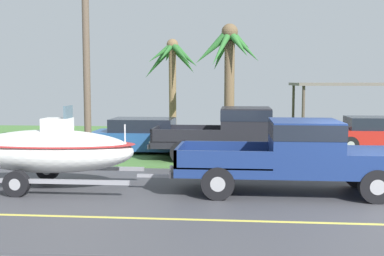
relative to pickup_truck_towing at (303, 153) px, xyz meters
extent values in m
cube|color=#424247|center=(1.39, -0.82, -1.06)|extent=(36.00, 8.00, 0.06)
cube|color=#477538|center=(1.39, 10.18, -1.04)|extent=(36.00, 14.00, 0.11)
cube|color=navy|center=(-0.36, 0.00, -0.40)|extent=(5.60, 1.94, 0.22)
cube|color=navy|center=(1.66, 0.00, -0.10)|extent=(1.57, 1.94, 0.38)
cube|color=navy|center=(0.04, 0.00, 0.26)|extent=(1.68, 1.94, 1.12)
cube|color=black|center=(0.04, 0.00, 0.59)|extent=(1.70, 1.96, 0.38)
cube|color=#112047|center=(-1.98, 0.00, -0.27)|extent=(2.35, 1.94, 0.04)
cube|color=navy|center=(-1.98, 0.93, -0.07)|extent=(2.35, 0.08, 0.45)
cube|color=navy|center=(-1.98, -0.93, -0.07)|extent=(2.35, 0.08, 0.45)
cube|color=navy|center=(-3.11, 0.00, -0.07)|extent=(0.08, 1.94, 0.45)
cube|color=#333338|center=(-3.21, 0.00, -0.46)|extent=(0.12, 1.75, 0.16)
sphere|color=#B2B2B7|center=(-3.33, 0.00, -0.41)|extent=(0.10, 0.10, 0.10)
cylinder|color=black|center=(1.58, 0.86, -0.63)|extent=(0.80, 0.28, 0.80)
cylinder|color=#9E9EA3|center=(1.58, 0.86, -0.63)|extent=(0.36, 0.29, 0.36)
cylinder|color=black|center=(1.58, -0.86, -0.63)|extent=(0.80, 0.28, 0.80)
cylinder|color=#9E9EA3|center=(1.58, -0.86, -0.63)|extent=(0.36, 0.29, 0.36)
cylinder|color=black|center=(-2.10, 0.86, -0.63)|extent=(0.80, 0.28, 0.80)
cylinder|color=#9E9EA3|center=(-2.10, 0.86, -0.63)|extent=(0.36, 0.29, 0.36)
cylinder|color=black|center=(-2.10, -0.86, -0.63)|extent=(0.80, 0.28, 0.80)
cylinder|color=#9E9EA3|center=(-2.10, -0.86, -0.63)|extent=(0.36, 0.29, 0.36)
cube|color=gray|center=(-3.78, 0.00, -0.65)|extent=(0.90, 0.10, 0.08)
cube|color=gray|center=(-6.57, 0.94, -0.65)|extent=(4.68, 0.12, 0.10)
cube|color=gray|center=(-6.57, -0.94, -0.65)|extent=(4.68, 0.12, 0.10)
cylinder|color=black|center=(-7.04, 1.00, -0.71)|extent=(0.64, 0.22, 0.64)
cylinder|color=#9E9EA3|center=(-7.04, 1.00, -0.71)|extent=(0.29, 0.23, 0.29)
cylinder|color=black|center=(-7.04, -1.00, -0.71)|extent=(0.64, 0.22, 0.64)
cylinder|color=#9E9EA3|center=(-7.04, -1.00, -0.71)|extent=(0.29, 0.23, 0.29)
ellipsoid|color=white|center=(-6.57, 0.00, -0.04)|extent=(4.51, 1.86, 1.13)
ellipsoid|color=#B22626|center=(-6.57, 0.00, 0.16)|extent=(4.60, 1.90, 0.12)
cube|color=silver|center=(-6.35, 0.00, 0.51)|extent=(0.70, 0.60, 0.65)
cube|color=slate|center=(-6.05, 0.00, 0.98)|extent=(0.06, 0.56, 0.36)
cylinder|color=silver|center=(-4.55, 0.00, 0.43)|extent=(0.04, 0.04, 0.50)
cube|color=black|center=(-1.74, 4.96, -0.40)|extent=(5.72, 1.97, 0.22)
cube|color=black|center=(0.32, 4.96, -0.10)|extent=(1.60, 1.97, 0.38)
cube|color=black|center=(-1.34, 4.96, 0.29)|extent=(1.72, 1.97, 1.16)
cube|color=black|center=(-1.34, 4.96, 0.64)|extent=(1.74, 1.99, 0.38)
cube|color=black|center=(-3.40, 4.96, -0.27)|extent=(2.40, 1.97, 0.04)
cube|color=black|center=(-3.40, 5.91, -0.07)|extent=(2.40, 0.08, 0.45)
cube|color=black|center=(-3.40, 4.02, -0.07)|extent=(2.40, 0.08, 0.45)
cube|color=black|center=(-4.56, 4.96, -0.07)|extent=(0.08, 1.97, 0.45)
cube|color=#333338|center=(-4.66, 4.96, -0.46)|extent=(0.12, 1.77, 0.16)
sphere|color=#B2B2B7|center=(-4.78, 4.96, -0.41)|extent=(0.10, 0.10, 0.10)
cylinder|color=black|center=(0.24, 5.84, -0.63)|extent=(0.80, 0.28, 0.80)
cylinder|color=#9E9EA3|center=(0.24, 5.84, -0.63)|extent=(0.36, 0.29, 0.36)
cylinder|color=black|center=(0.24, 4.09, -0.63)|extent=(0.80, 0.28, 0.80)
cylinder|color=#9E9EA3|center=(0.24, 4.09, -0.63)|extent=(0.36, 0.29, 0.36)
cylinder|color=black|center=(-3.52, 5.84, -0.63)|extent=(0.80, 0.28, 0.80)
cylinder|color=#9E9EA3|center=(-3.52, 5.84, -0.63)|extent=(0.36, 0.29, 0.36)
cylinder|color=black|center=(-3.52, 4.09, -0.63)|extent=(0.80, 0.28, 0.80)
cylinder|color=#9E9EA3|center=(-3.52, 4.09, -0.63)|extent=(0.36, 0.29, 0.36)
cube|color=#234C89|center=(-5.12, 6.45, -0.50)|extent=(4.32, 1.84, 0.70)
cube|color=black|center=(-5.33, 6.45, 0.10)|extent=(2.42, 1.70, 0.50)
cylinder|color=black|center=(-3.65, 7.29, -0.70)|extent=(0.66, 0.22, 0.66)
cylinder|color=#9E9EA3|center=(-3.65, 7.29, -0.70)|extent=(0.30, 0.23, 0.30)
cylinder|color=black|center=(-3.65, 5.62, -0.70)|extent=(0.66, 0.22, 0.66)
cylinder|color=#9E9EA3|center=(-3.65, 5.62, -0.70)|extent=(0.30, 0.23, 0.30)
cylinder|color=black|center=(-6.58, 7.29, -0.70)|extent=(0.66, 0.22, 0.66)
cylinder|color=#9E9EA3|center=(-6.58, 7.29, -0.70)|extent=(0.30, 0.23, 0.30)
cylinder|color=black|center=(-6.58, 5.62, -0.70)|extent=(0.66, 0.22, 0.66)
cylinder|color=#9E9EA3|center=(-6.58, 5.62, -0.70)|extent=(0.30, 0.23, 0.30)
cube|color=#B21E19|center=(4.30, 8.12, -0.50)|extent=(4.31, 1.85, 0.70)
cube|color=black|center=(4.08, 8.12, 0.10)|extent=(2.42, 1.70, 0.50)
cylinder|color=black|center=(2.83, 8.96, -0.70)|extent=(0.66, 0.22, 0.66)
cylinder|color=#9E9EA3|center=(2.83, 8.96, -0.70)|extent=(0.30, 0.23, 0.30)
cylinder|color=black|center=(2.83, 7.28, -0.70)|extent=(0.66, 0.22, 0.66)
cylinder|color=#9E9EA3|center=(2.83, 7.28, -0.70)|extent=(0.30, 0.23, 0.30)
cylinder|color=#4C4238|center=(1.45, 14.92, 0.28)|extent=(0.14, 0.14, 2.62)
cylinder|color=#4C4238|center=(1.45, 10.87, 0.28)|extent=(0.14, 0.14, 2.62)
cube|color=#6B665B|center=(5.01, 12.90, 1.66)|extent=(7.61, 4.56, 0.14)
cylinder|color=brown|center=(-1.98, 8.08, 1.40)|extent=(0.42, 0.78, 4.88)
cone|color=#2D6B2D|center=(-1.38, 8.01, 3.22)|extent=(1.48, 0.51, 1.46)
cone|color=#2D6B2D|center=(-1.57, 8.57, 3.53)|extent=(1.23, 1.37, 0.96)
cone|color=#2D6B2D|center=(-2.33, 8.76, 3.07)|extent=(1.20, 1.80, 1.82)
cone|color=#2D6B2D|center=(-2.67, 7.96, 3.18)|extent=(1.76, 0.72, 1.63)
cone|color=#2D6B2D|center=(-2.30, 7.42, 3.12)|extent=(1.03, 1.66, 1.66)
cone|color=#2D6B2D|center=(-1.62, 7.63, 3.31)|extent=(1.16, 1.32, 1.32)
sphere|color=brown|center=(-1.98, 8.08, 3.83)|extent=(0.68, 0.68, 0.68)
cylinder|color=brown|center=(-4.75, 10.96, 1.25)|extent=(0.35, 0.46, 4.58)
cone|color=#286028|center=(-4.14, 10.86, 3.01)|extent=(1.54, 0.64, 1.37)
cone|color=#286028|center=(-4.30, 11.65, 2.89)|extent=(1.40, 1.84, 1.64)
cone|color=#286028|center=(-5.00, 11.63, 3.18)|extent=(0.98, 1.66, 1.10)
cone|color=#286028|center=(-5.45, 11.17, 2.76)|extent=(1.79, 0.88, 1.84)
cone|color=#286028|center=(-5.27, 10.63, 3.12)|extent=(1.35, 1.00, 1.09)
cone|color=#286028|center=(-4.97, 10.43, 3.14)|extent=(0.79, 1.34, 1.05)
cone|color=#286028|center=(-4.24, 10.26, 3.04)|extent=(1.37, 1.72, 1.28)
sphere|color=brown|center=(-4.75, 10.96, 3.54)|extent=(0.55, 0.55, 0.55)
cylinder|color=brown|center=(-6.77, 3.95, 3.41)|extent=(0.24, 0.24, 8.88)
camera|label=1|loc=(-1.67, -12.33, 1.79)|focal=45.57mm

